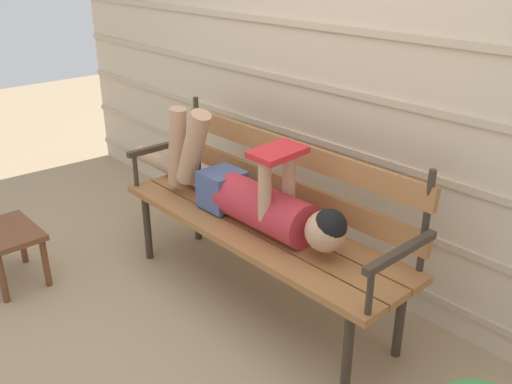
# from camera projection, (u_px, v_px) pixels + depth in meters

# --- Properties ---
(ground_plane) EXTENTS (12.00, 12.00, 0.00)m
(ground_plane) POSITION_uv_depth(u_px,v_px,m) (241.00, 307.00, 2.95)
(ground_plane) COLOR tan
(house_siding) EXTENTS (5.25, 0.08, 2.46)m
(house_siding) POSITION_uv_depth(u_px,v_px,m) (336.00, 58.00, 2.86)
(house_siding) COLOR beige
(house_siding) RESTS_ON ground
(park_bench) EXTENTS (1.75, 0.50, 0.93)m
(park_bench) POSITION_uv_depth(u_px,v_px,m) (266.00, 212.00, 2.85)
(park_bench) COLOR #9E6638
(park_bench) RESTS_ON ground
(reclining_person) EXTENTS (1.76, 0.26, 0.54)m
(reclining_person) POSITION_uv_depth(u_px,v_px,m) (244.00, 193.00, 2.83)
(reclining_person) COLOR #B72D38
(footstool) EXTENTS (0.43, 0.29, 0.33)m
(footstool) POSITION_uv_depth(u_px,v_px,m) (9.00, 240.00, 3.08)
(footstool) COLOR brown
(footstool) RESTS_ON ground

